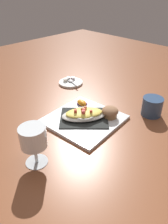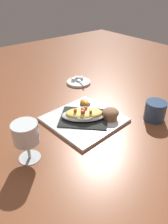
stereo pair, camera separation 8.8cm
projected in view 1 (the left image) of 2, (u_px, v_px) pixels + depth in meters
ground_plane at (84, 121)px, 0.91m from camera, size 2.60×2.60×0.00m
square_plate at (84, 119)px, 0.90m from camera, size 0.30×0.30×0.01m
folded_napkin at (84, 118)px, 0.90m from camera, size 0.25×0.25×0.00m
gratin_dish at (84, 114)px, 0.89m from camera, size 0.18×0.20×0.04m
muffin at (110, 112)px, 0.90m from camera, size 0.07×0.07×0.05m
orange_garnish at (82, 103)px, 0.99m from camera, size 0.06×0.06×0.02m
coffee_mug at (152, 107)px, 0.93m from camera, size 0.09×0.10×0.08m
stemmed_glass at (33, 139)px, 0.65m from camera, size 0.08×0.08×0.14m
creamer_saucer at (71, 83)px, 1.21m from camera, size 0.13×0.13×0.01m
spoon at (71, 81)px, 1.21m from camera, size 0.10×0.04×0.01m
creamer_cup_0 at (73, 78)px, 1.23m from camera, size 0.02×0.02×0.02m
creamer_cup_1 at (68, 78)px, 1.23m from camera, size 0.02×0.02×0.02m
creamer_cup_2 at (65, 80)px, 1.21m from camera, size 0.02×0.02×0.02m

